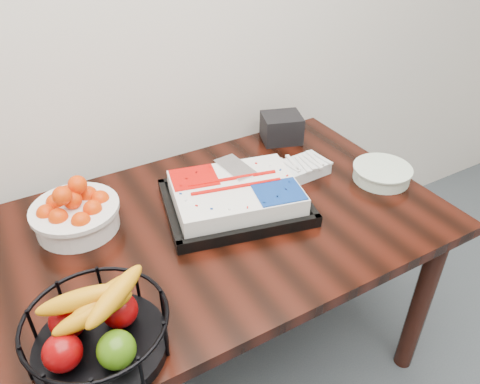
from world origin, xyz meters
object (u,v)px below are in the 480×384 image
table (171,258)px  tangerine_bowl (75,209)px  plate_stack (382,173)px  napkin_box (281,128)px  fruit_basket (98,330)px  cake_tray (235,196)px

table → tangerine_bowl: (-0.23, 0.19, 0.16)m
plate_stack → tangerine_bowl: bearing=165.1°
plate_stack → napkin_box: (-0.15, 0.43, 0.03)m
table → tangerine_bowl: size_ratio=6.63×
table → fruit_basket: (-0.30, -0.30, 0.16)m
table → cake_tray: cake_tray is taller
table → fruit_basket: size_ratio=5.41×
cake_tray → tangerine_bowl: (-0.48, 0.15, 0.03)m
table → napkin_box: bearing=28.2°
table → napkin_box: 0.76m
fruit_basket → napkin_box: 1.15m
table → tangerine_bowl: bearing=140.3°
fruit_basket → plate_stack: size_ratio=1.58×
fruit_basket → plate_stack: bearing=11.1°
cake_tray → tangerine_bowl: 0.51m
cake_tray → fruit_basket: size_ratio=1.60×
cake_tray → tangerine_bowl: tangerine_bowl is taller
cake_tray → fruit_basket: 0.65m
cake_tray → napkin_box: napkin_box is taller
tangerine_bowl → fruit_basket: size_ratio=0.82×
table → cake_tray: (0.26, 0.04, 0.13)m
table → plate_stack: (0.80, -0.08, 0.11)m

